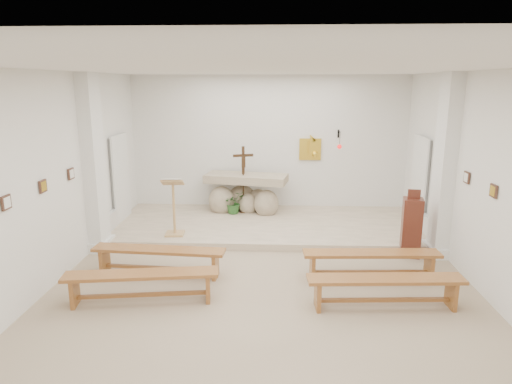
{
  "coord_description": "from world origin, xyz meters",
  "views": [
    {
      "loc": [
        0.2,
        -6.63,
        3.31
      ],
      "look_at": [
        -0.18,
        1.6,
        1.32
      ],
      "focal_mm": 32.0,
      "sensor_mm": 36.0,
      "label": 1
    }
  ],
  "objects_px": {
    "lectern": "(174,207)",
    "bench_right_front": "(371,259)",
    "crucifix_stand": "(243,175)",
    "bench_left_front": "(159,255)",
    "altar": "(245,196)",
    "bench_right_second": "(385,285)",
    "bench_left_second": "(142,280)",
    "donation_pedestal": "(411,227)"
  },
  "relations": [
    {
      "from": "lectern",
      "to": "bench_right_front",
      "type": "height_order",
      "value": "lectern"
    },
    {
      "from": "lectern",
      "to": "crucifix_stand",
      "type": "distance_m",
      "value": 2.26
    },
    {
      "from": "bench_left_front",
      "to": "bench_right_front",
      "type": "height_order",
      "value": "same"
    },
    {
      "from": "altar",
      "to": "lectern",
      "type": "relative_size",
      "value": 1.67
    },
    {
      "from": "bench_right_front",
      "to": "bench_right_second",
      "type": "bearing_deg",
      "value": -92.89
    },
    {
      "from": "altar",
      "to": "bench_left_second",
      "type": "relative_size",
      "value": 0.9
    },
    {
      "from": "altar",
      "to": "donation_pedestal",
      "type": "height_order",
      "value": "donation_pedestal"
    },
    {
      "from": "lectern",
      "to": "bench_right_second",
      "type": "distance_m",
      "value": 4.71
    },
    {
      "from": "bench_right_second",
      "to": "bench_left_second",
      "type": "bearing_deg",
      "value": 176.52
    },
    {
      "from": "lectern",
      "to": "bench_left_front",
      "type": "distance_m",
      "value": 1.78
    },
    {
      "from": "bench_left_front",
      "to": "bench_right_front",
      "type": "relative_size",
      "value": 1.0
    },
    {
      "from": "bench_left_front",
      "to": "lectern",
      "type": "bearing_deg",
      "value": 97.81
    },
    {
      "from": "crucifix_stand",
      "to": "bench_left_front",
      "type": "height_order",
      "value": "crucifix_stand"
    },
    {
      "from": "altar",
      "to": "bench_left_front",
      "type": "xyz_separation_m",
      "value": [
        -1.27,
        -3.63,
        -0.18
      ]
    },
    {
      "from": "bench_right_front",
      "to": "bench_right_second",
      "type": "height_order",
      "value": "same"
    },
    {
      "from": "bench_right_front",
      "to": "crucifix_stand",
      "type": "bearing_deg",
      "value": 121.98
    },
    {
      "from": "lectern",
      "to": "bench_left_second",
      "type": "bearing_deg",
      "value": -92.09
    },
    {
      "from": "donation_pedestal",
      "to": "bench_left_second",
      "type": "distance_m",
      "value": 5.14
    },
    {
      "from": "altar",
      "to": "bench_left_front",
      "type": "distance_m",
      "value": 3.85
    },
    {
      "from": "bench_left_front",
      "to": "bench_left_second",
      "type": "bearing_deg",
      "value": -85.76
    },
    {
      "from": "donation_pedestal",
      "to": "bench_right_front",
      "type": "xyz_separation_m",
      "value": [
        -0.98,
        -1.12,
        -0.22
      ]
    },
    {
      "from": "altar",
      "to": "crucifix_stand",
      "type": "distance_m",
      "value": 0.57
    },
    {
      "from": "bench_left_front",
      "to": "crucifix_stand",
      "type": "bearing_deg",
      "value": 74.99
    },
    {
      "from": "bench_left_second",
      "to": "bench_right_second",
      "type": "height_order",
      "value": "same"
    },
    {
      "from": "crucifix_stand",
      "to": "lectern",
      "type": "bearing_deg",
      "value": -144.06
    },
    {
      "from": "bench_left_front",
      "to": "bench_left_second",
      "type": "xyz_separation_m",
      "value": [
        0.0,
        -1.04,
        0.0
      ]
    },
    {
      "from": "crucifix_stand",
      "to": "bench_right_second",
      "type": "bearing_deg",
      "value": -79.09
    },
    {
      "from": "altar",
      "to": "lectern",
      "type": "distance_m",
      "value": 2.36
    },
    {
      "from": "bench_right_second",
      "to": "donation_pedestal",
      "type": "bearing_deg",
      "value": 62.25
    },
    {
      "from": "altar",
      "to": "bench_right_second",
      "type": "bearing_deg",
      "value": -52.12
    },
    {
      "from": "bench_right_front",
      "to": "bench_right_second",
      "type": "xyz_separation_m",
      "value": [
        0.0,
        -1.04,
        0.0
      ]
    },
    {
      "from": "crucifix_stand",
      "to": "bench_left_front",
      "type": "distance_m",
      "value": 3.8
    },
    {
      "from": "bench_left_second",
      "to": "crucifix_stand",
      "type": "bearing_deg",
      "value": 67.14
    },
    {
      "from": "lectern",
      "to": "donation_pedestal",
      "type": "distance_m",
      "value": 4.81
    },
    {
      "from": "donation_pedestal",
      "to": "bench_right_front",
      "type": "bearing_deg",
      "value": -121.41
    },
    {
      "from": "bench_right_front",
      "to": "altar",
      "type": "bearing_deg",
      "value": 120.75
    },
    {
      "from": "lectern",
      "to": "donation_pedestal",
      "type": "bearing_deg",
      "value": -11.54
    },
    {
      "from": "altar",
      "to": "donation_pedestal",
      "type": "bearing_deg",
      "value": -25.89
    },
    {
      "from": "bench_right_front",
      "to": "bench_left_second",
      "type": "height_order",
      "value": "same"
    },
    {
      "from": "lectern",
      "to": "donation_pedestal",
      "type": "xyz_separation_m",
      "value": [
        4.77,
        -0.6,
        -0.18
      ]
    },
    {
      "from": "lectern",
      "to": "bench_right_second",
      "type": "bearing_deg",
      "value": -40.51
    },
    {
      "from": "crucifix_stand",
      "to": "bench_left_second",
      "type": "xyz_separation_m",
      "value": [
        -1.23,
        -4.56,
        -0.74
      ]
    }
  ]
}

